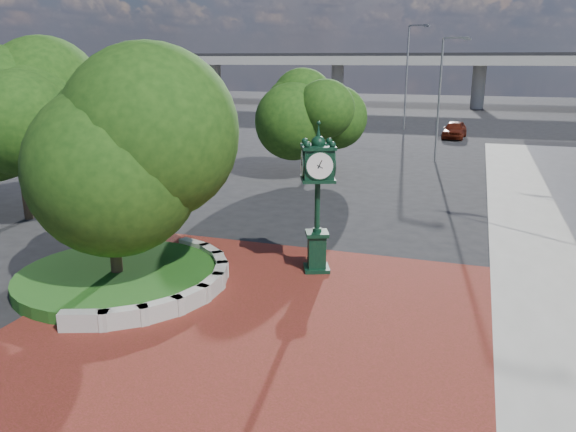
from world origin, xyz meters
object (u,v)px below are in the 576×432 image
Objects in this scene: parked_car at (455,130)px; street_lamp_near at (443,90)px; post_clock at (318,193)px; street_lamp_far at (409,69)px.

parked_car is 0.55× the size of street_lamp_near.
parked_car is at bearing 87.54° from street_lamp_near.
street_lamp_far reaches higher than post_clock.
street_lamp_far is at bearing 103.78° from street_lamp_near.
parked_car is (2.83, 34.65, -1.89)m from post_clock.
street_lamp_far is at bearing 138.27° from parked_car.
parked_car is 12.98m from street_lamp_near.
street_lamp_near is 17.98m from street_lamp_far.
street_lamp_far is (-4.81, 5.09, 5.00)m from parked_car.
street_lamp_far reaches higher than street_lamp_near.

